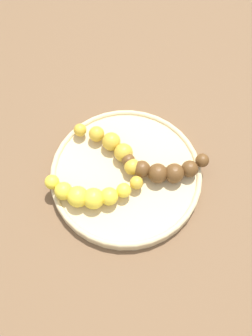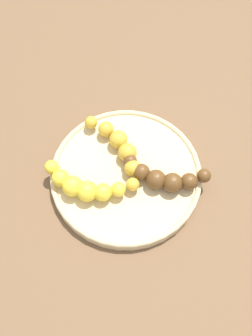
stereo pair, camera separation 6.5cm
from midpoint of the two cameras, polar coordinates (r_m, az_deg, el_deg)
name	(u,v)px [view 2 (the right image)]	position (r m, az deg, el deg)	size (l,w,h in m)	color
ground_plane	(126,177)	(0.68, 2.71, -1.71)	(2.40, 2.40, 0.00)	brown
fruit_bowl	(126,175)	(0.67, 2.75, -1.26)	(0.27, 0.27, 0.02)	#D1B784
banana_spotted	(120,148)	(0.67, 1.78, 2.82)	(0.16, 0.09, 0.03)	gold
banana_yellow	(81,186)	(0.64, -3.90, -2.97)	(0.08, 0.14, 0.04)	yellow
banana_overripe	(165,178)	(0.65, 8.74, -1.71)	(0.08, 0.15, 0.03)	#593819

